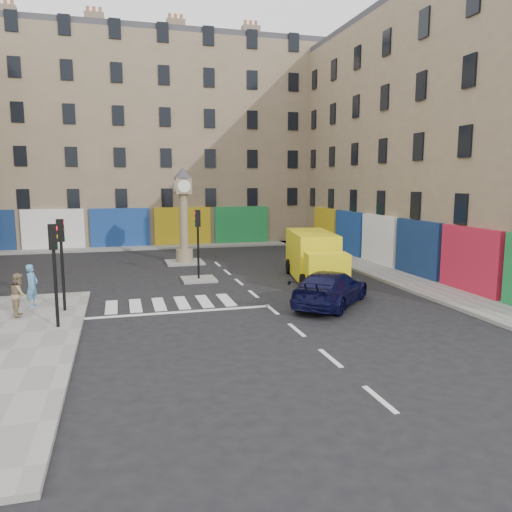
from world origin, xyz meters
name	(u,v)px	position (x,y,z in m)	size (l,w,h in m)	color
ground	(279,316)	(0.00, 0.00, 0.00)	(120.00, 120.00, 0.00)	black
sidewalk_right	(361,265)	(8.70, 10.00, 0.07)	(2.60, 30.00, 0.15)	gray
sidewalk_far	(147,247)	(-4.00, 22.20, 0.07)	(32.00, 2.40, 0.15)	gray
island_near	(199,279)	(-2.00, 8.00, 0.06)	(1.80, 1.80, 0.12)	gray
island_far	(185,262)	(-2.00, 14.00, 0.06)	(2.40, 2.40, 0.12)	gray
building_right	(453,139)	(15.00, 10.00, 8.00)	(10.00, 30.00, 16.00)	#92825F
building_far	(140,145)	(-4.00, 28.00, 8.50)	(32.00, 10.00, 17.00)	#8C755D
traffic_light_left_near	(54,259)	(-8.30, 0.20, 2.62)	(0.28, 0.22, 3.70)	black
traffic_light_left_far	(61,250)	(-8.30, 2.60, 2.62)	(0.28, 0.22, 3.70)	black
traffic_light_island	(198,233)	(-2.00, 8.00, 2.59)	(0.28, 0.22, 3.70)	black
clock_pillar	(184,209)	(-2.00, 14.00, 3.55)	(1.20, 1.20, 6.10)	#92825F
navy_sedan	(331,288)	(2.65, 1.05, 0.76)	(2.12, 5.21, 1.51)	black
yellow_van	(314,257)	(4.07, 6.49, 1.27)	(3.38, 7.29, 2.56)	yellow
pedestrian_blue	(32,285)	(-9.65, 3.67, 1.04)	(0.65, 0.42, 1.77)	#5088B7
pedestrian_tan	(19,294)	(-9.88, 2.20, 0.99)	(0.81, 0.63, 1.68)	#927A59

